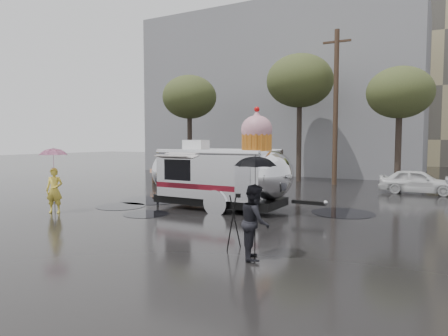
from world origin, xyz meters
The scene contains 14 objects.
ground centered at (0.00, 0.00, 0.00)m, with size 120.00×120.00×0.00m, color black.
puddles centered at (-0.74, 3.56, 0.01)m, with size 10.55×5.48×0.01m.
grey_building centered at (-4.00, 24.00, 6.50)m, with size 22.00×12.00×13.00m, color slate.
utility_pole centered at (2.50, 14.00, 4.62)m, with size 1.60×0.28×9.00m.
tree_left centered at (-7.00, 13.00, 5.48)m, with size 3.64×3.64×6.95m.
tree_mid centered at (0.00, 15.00, 6.34)m, with size 4.20×4.20×8.03m.
tree_right centered at (6.00, 13.00, 5.06)m, with size 3.36×3.36×6.42m.
barricade_row centered at (-5.55, 9.96, 0.52)m, with size 4.30×0.80×1.00m.
airstream_trailer centered at (0.57, 3.66, 1.38)m, with size 7.29×2.80×3.92m.
person_left centered at (-4.33, 0.00, 0.82)m, with size 0.59×0.39×1.64m, color yellow.
umbrella_pink centered at (-4.33, 0.00, 1.96)m, with size 1.21×1.21×2.38m.
person_right centered at (4.35, -1.70, 0.83)m, with size 0.80×0.44×1.66m, color black.
umbrella_black centered at (4.35, -1.70, 1.93)m, with size 1.13×1.13×2.32m.
tripod centered at (3.72, -1.27, 0.79)m, with size 0.55×0.56×1.37m.
Camera 1 is at (7.89, -9.70, 2.63)m, focal length 32.00 mm.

